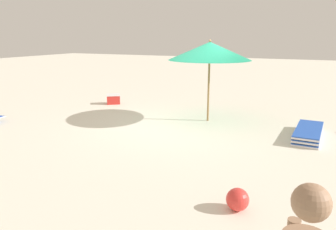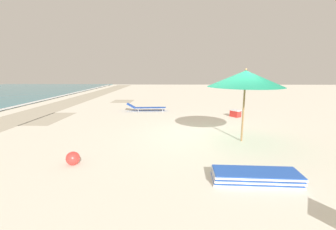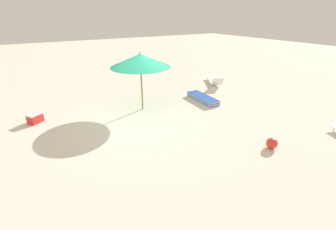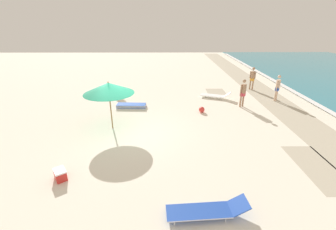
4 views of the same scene
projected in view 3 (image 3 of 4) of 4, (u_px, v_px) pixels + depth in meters
The scene contains 6 objects.
ground_plane at pixel (142, 120), 8.94m from camera, with size 60.00×60.00×0.16m.
beach_umbrella at pixel (140, 61), 8.88m from camera, with size 2.43×2.43×2.42m.
lounger_stack at pixel (203, 98), 10.60m from camera, with size 0.69×1.88×0.24m.
sun_lounger_near_water_left at pixel (214, 80), 13.10m from camera, with size 1.64×2.17×0.59m.
beach_ball at pixel (272, 143), 6.85m from camera, with size 0.34×0.34×0.34m.
cooler_box at pixel (35, 118), 8.47m from camera, with size 0.61×0.58×0.37m.
Camera 3 is at (3.24, 7.46, 3.80)m, focal length 24.00 mm.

